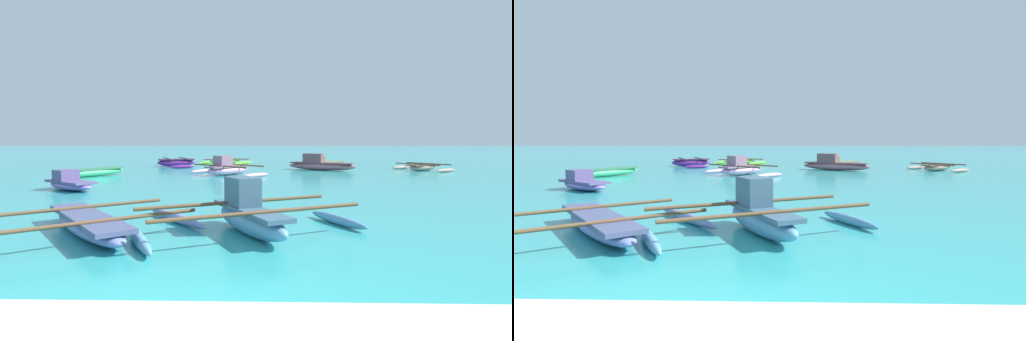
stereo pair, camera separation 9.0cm
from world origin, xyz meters
TOP-DOWN VIEW (x-y plane):
  - moored_boat_0 at (4.09, 20.37)m, footprint 3.87×2.45m
  - moored_boat_1 at (-2.00, 26.68)m, footprint 3.92×3.85m
  - moored_boat_2 at (-2.36, 4.33)m, footprint 4.51×4.32m
  - moored_boat_3 at (-1.00, 17.03)m, footprint 4.16×3.97m
  - moored_boat_4 at (-5.94, 10.85)m, footprint 2.41×2.07m
  - moored_boat_5 at (0.64, 4.47)m, footprint 4.59×3.55m
  - moored_boat_6 at (9.97, 20.22)m, footprint 3.13×3.45m
  - moored_boat_7 at (-5.06, 23.64)m, footprint 3.04×4.63m
  - moored_boat_8 at (-7.47, 16.00)m, footprint 2.37×3.57m
  - moored_boat_9 at (4.57, 23.51)m, footprint 3.52×2.72m

SIDE VIEW (x-z plane):
  - moored_boat_1 at x=-2.00m, z-range -0.02..0.34m
  - moored_boat_2 at x=-2.36m, z-range -0.02..0.40m
  - moored_boat_6 at x=9.97m, z-range -0.02..0.40m
  - moored_boat_8 at x=-7.47m, z-range 0.02..0.42m
  - moored_boat_9 at x=4.57m, z-range -0.10..0.59m
  - moored_boat_4 at x=-5.94m, z-range -0.10..0.60m
  - moored_boat_7 at x=-5.06m, z-range -0.01..0.54m
  - moored_boat_3 at x=-1.00m, z-range -0.17..0.82m
  - moored_boat_5 at x=0.64m, z-range -0.18..0.86m
  - moored_boat_0 at x=4.09m, z-range -0.14..0.82m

